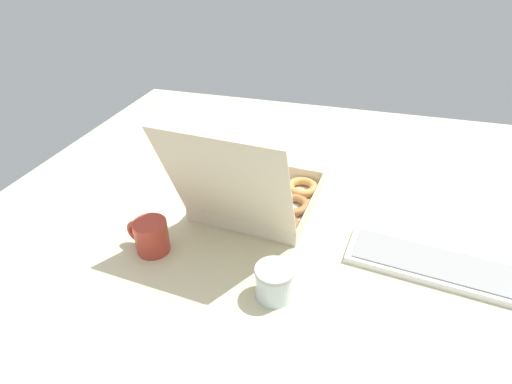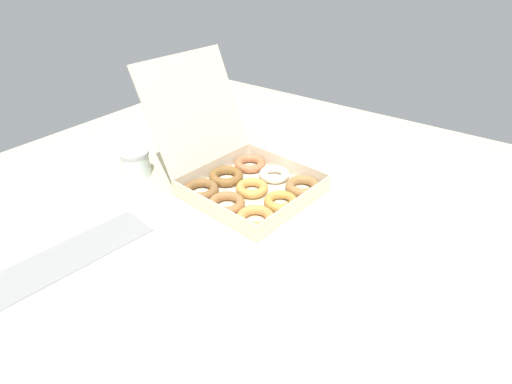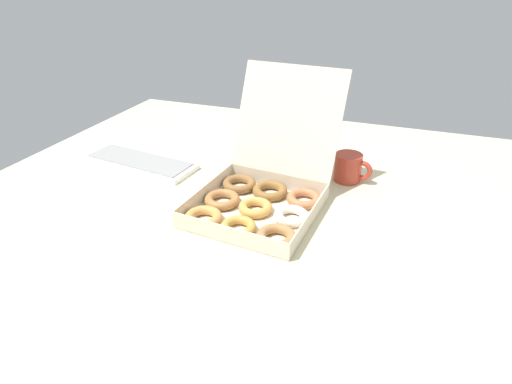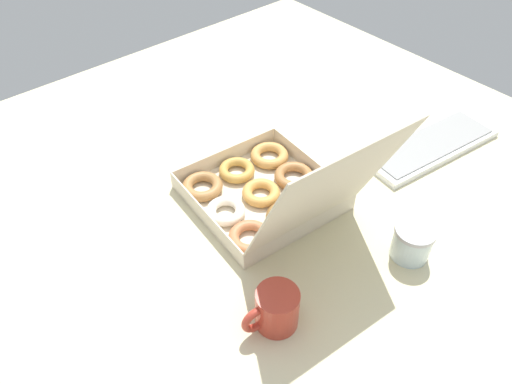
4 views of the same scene
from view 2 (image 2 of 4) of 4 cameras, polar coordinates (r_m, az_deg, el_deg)
name	(u,v)px [view 2 (image 2 of 4)]	position (r cm, az deg, el deg)	size (l,w,h in cm)	color
ground_plane	(243,202)	(119.85, -1.82, -1.41)	(180.00, 180.00, 2.00)	beige
donut_box	(244,178)	(121.81, -1.73, 1.95)	(38.25, 51.26, 36.65)	beige
keyboard	(70,259)	(106.37, -25.04, -8.69)	(44.35, 19.87, 2.20)	white
coffee_mug	(224,131)	(151.99, -4.64, 8.69)	(12.73, 8.96, 9.37)	#B3392A
glass_jar	(136,163)	(135.12, -16.80, 3.93)	(9.28, 9.28, 8.55)	silver
paper_napkin	(366,198)	(124.18, 15.40, -0.79)	(14.24, 12.10, 0.15)	white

